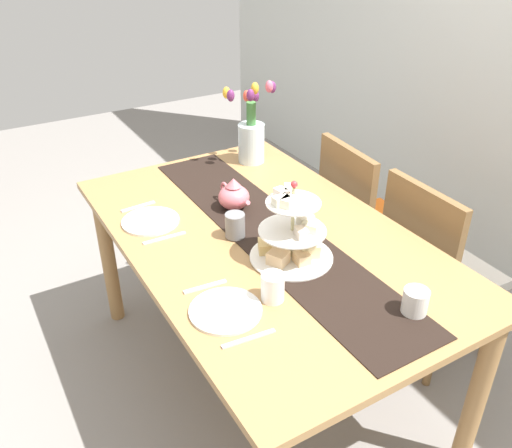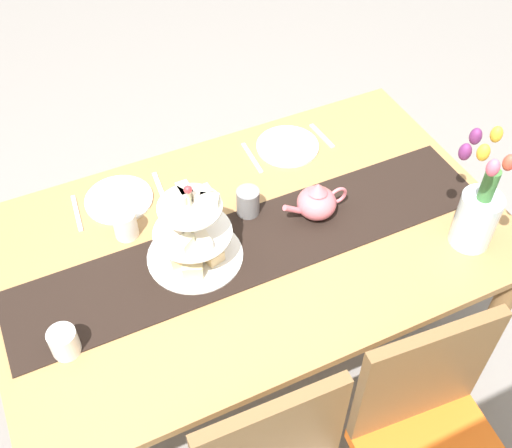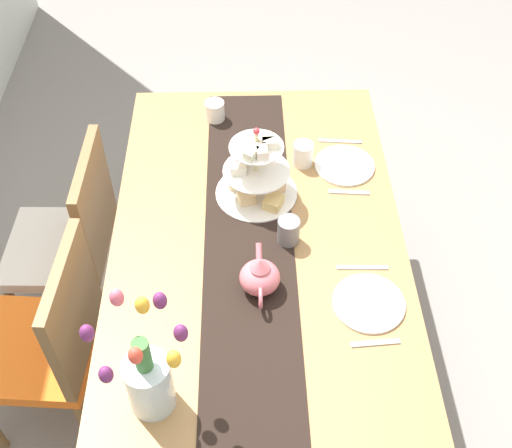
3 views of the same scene
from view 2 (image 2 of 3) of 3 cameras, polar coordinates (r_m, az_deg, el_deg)
name	(u,v)px [view 2 (image 2 of 3)]	position (r m, az deg, el deg)	size (l,w,h in m)	color
ground_plane	(252,360)	(2.65, -0.39, -12.23)	(8.00, 8.00, 0.00)	gray
dining_table	(251,257)	(2.10, -0.48, -3.04)	(1.65, 1.01, 0.77)	#A37747
chair_left	(432,440)	(2.02, 15.68, -18.32)	(0.45, 0.45, 0.91)	brown
table_runner	(255,244)	(2.00, -0.12, -1.79)	(1.58, 0.31, 0.00)	black
tiered_cake_stand	(193,237)	(1.91, -5.69, -1.23)	(0.30, 0.30, 0.30)	beige
teapot	(317,202)	(2.06, 5.55, 2.03)	(0.24, 0.13, 0.14)	#D66B75
tulip_vase	(479,210)	(2.03, 19.59, 1.23)	(0.20, 0.26, 0.41)	silver
cream_jug	(64,342)	(1.82, -17.00, -10.19)	(0.08, 0.08, 0.09)	white
dinner_plate_left	(288,146)	(2.34, 2.88, 7.06)	(0.23, 0.23, 0.01)	white
fork_left	(322,136)	(2.40, 5.99, 7.96)	(0.02, 0.15, 0.01)	silver
knife_left	(252,158)	(2.29, -0.36, 6.02)	(0.01, 0.17, 0.01)	silver
dinner_plate_right	(119,199)	(2.18, -12.32, 2.19)	(0.23, 0.23, 0.01)	white
fork_right	(159,187)	(2.20, -8.75, 3.33)	(0.02, 0.15, 0.01)	silver
knife_right	(77,213)	(2.17, -15.93, 0.96)	(0.01, 0.17, 0.01)	silver
mug_grey	(248,202)	(2.06, -0.73, 2.03)	(0.08, 0.08, 0.10)	slate
mug_white_text	(125,224)	(2.04, -11.77, -0.04)	(0.08, 0.08, 0.10)	white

